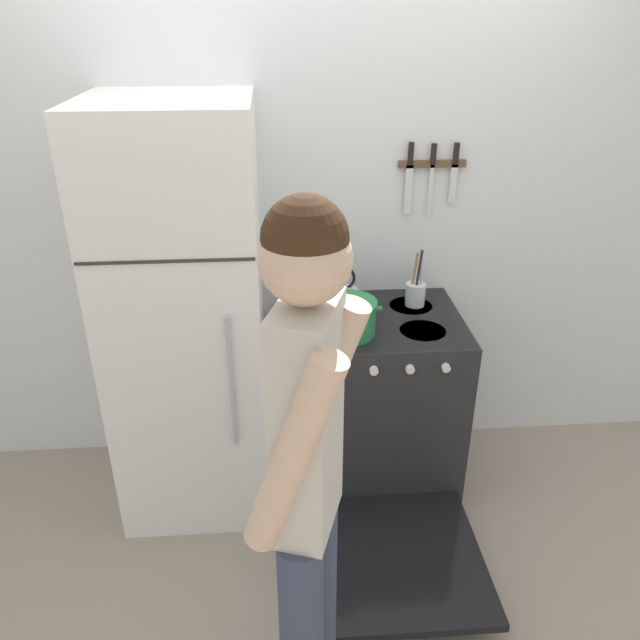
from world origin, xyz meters
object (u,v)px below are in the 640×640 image
object	(u,v)px
dutch_oven_pot	(346,317)
person	(308,480)
tea_kettle	(343,295)
stove_range	(377,405)
utensil_jar	(415,293)
refrigerator	(187,320)

from	to	relation	value
dutch_oven_pot	person	xyz separation A→B (m)	(-0.23, -1.07, 0.06)
tea_kettle	stove_range	bearing A→B (deg)	-46.66
dutch_oven_pot	utensil_jar	bearing A→B (deg)	36.03
utensil_jar	person	bearing A→B (deg)	-113.66
stove_range	dutch_oven_pot	size ratio (longest dim) A/B	4.41
refrigerator	stove_range	distance (m)	0.98
refrigerator	stove_range	size ratio (longest dim) A/B	1.38
tea_kettle	utensil_jar	world-z (taller)	utensil_jar
tea_kettle	utensil_jar	xyz separation A→B (m)	(0.34, 0.01, 0.00)
stove_range	dutch_oven_pot	bearing A→B (deg)	-152.26
refrigerator	stove_range	xyz separation A→B (m)	(0.85, -0.02, -0.48)
dutch_oven_pot	tea_kettle	distance (m)	0.25
tea_kettle	utensil_jar	size ratio (longest dim) A/B	0.75
stove_range	tea_kettle	xyz separation A→B (m)	(-0.16, 0.16, 0.51)
dutch_oven_pot	utensil_jar	xyz separation A→B (m)	(0.36, 0.26, -0.01)
refrigerator	utensil_jar	xyz separation A→B (m)	(1.04, 0.15, 0.03)
dutch_oven_pot	utensil_jar	distance (m)	0.44
stove_range	utensil_jar	bearing A→B (deg)	42.25
utensil_jar	person	xyz separation A→B (m)	(-0.58, -1.33, 0.08)
stove_range	tea_kettle	size ratio (longest dim) A/B	6.42
person	dutch_oven_pot	bearing A→B (deg)	6.31
stove_range	person	bearing A→B (deg)	-108.81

